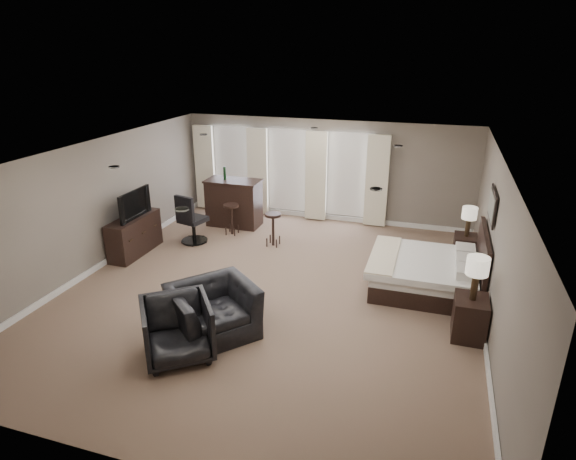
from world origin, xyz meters
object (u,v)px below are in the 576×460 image
(lamp_near, at_px, (476,279))
(bar_stool_right, at_px, (273,230))
(nightstand_far, at_px, (464,249))
(bar_counter, at_px, (234,203))
(dresser, at_px, (135,235))
(bar_stool_left, at_px, (232,219))
(armchair_near, at_px, (213,303))
(lamp_far, at_px, (468,222))
(bed, at_px, (418,258))
(nightstand_near, at_px, (470,318))
(desk_chair, at_px, (193,218))
(tv, at_px, (132,214))
(armchair_far, at_px, (177,327))

(lamp_near, height_order, bar_stool_right, lamp_near)
(nightstand_far, bearing_deg, bar_counter, 173.04)
(nightstand_far, relative_size, dresser, 0.42)
(dresser, distance_m, bar_stool_left, 2.31)
(armchair_near, relative_size, bar_stool_right, 1.65)
(lamp_far, bearing_deg, dresser, -166.67)
(nightstand_far, distance_m, bar_stool_left, 5.35)
(bed, xyz_separation_m, lamp_near, (0.89, -1.45, 0.40))
(nightstand_far, bearing_deg, armchair_near, -133.81)
(nightstand_near, height_order, bar_stool_right, bar_stool_right)
(lamp_near, distance_m, desk_chair, 6.41)
(armchair_near, relative_size, desk_chair, 1.08)
(lamp_near, xyz_separation_m, bar_stool_left, (-5.35, 2.96, -0.64))
(tv, distance_m, armchair_far, 4.20)
(lamp_far, xyz_separation_m, tv, (-6.92, -1.64, -0.02))
(armchair_far, height_order, desk_chair, desk_chair)
(desk_chair, bearing_deg, armchair_near, 136.72)
(nightstand_near, distance_m, desk_chair, 6.40)
(bar_stool_left, bearing_deg, lamp_far, -0.66)
(dresser, relative_size, armchair_far, 1.46)
(nightstand_near, bearing_deg, tv, 169.68)
(nightstand_far, bearing_deg, armchair_far, -130.97)
(armchair_far, relative_size, bar_stool_right, 1.28)
(bar_counter, bearing_deg, bar_stool_left, -72.37)
(bed, relative_size, nightstand_near, 2.91)
(lamp_near, relative_size, desk_chair, 0.60)
(bed, relative_size, armchair_near, 1.53)
(bar_stool_left, distance_m, bar_stool_right, 1.25)
(dresser, height_order, bar_counter, bar_counter)
(dresser, bearing_deg, armchair_far, -47.64)
(bar_stool_right, bearing_deg, bar_counter, 144.61)
(dresser, height_order, armchair_near, armchair_near)
(bar_counter, bearing_deg, bar_stool_right, -35.39)
(nightstand_near, relative_size, tv, 0.63)
(nightstand_far, xyz_separation_m, armchair_far, (-4.10, -4.73, 0.19))
(nightstand_near, distance_m, lamp_near, 0.69)
(dresser, xyz_separation_m, armchair_far, (2.82, -3.09, 0.07))
(bed, height_order, nightstand_far, bed)
(bed, relative_size, bar_stool_right, 2.52)
(armchair_near, relative_size, armchair_far, 1.29)
(bed, distance_m, lamp_far, 1.73)
(dresser, bearing_deg, bed, 1.80)
(bed, bearing_deg, bar_stool_left, 161.28)
(bed, height_order, bar_stool_left, bed)
(armchair_far, bearing_deg, bed, 8.68)
(dresser, bearing_deg, desk_chair, 46.13)
(bar_stool_left, bearing_deg, bar_stool_right, -17.28)
(tv, height_order, bar_stool_left, tv)
(nightstand_far, distance_m, lamp_far, 0.62)
(dresser, bearing_deg, bar_stool_right, 25.70)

